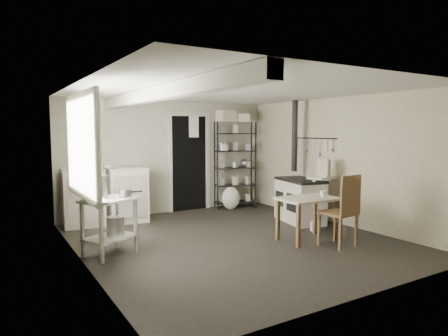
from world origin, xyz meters
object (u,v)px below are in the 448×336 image
prep_table (110,226)px  stockpot (97,187)px  shelf_rack (235,165)px  chair (338,214)px  base_cabinets (105,198)px  work_table (307,216)px  stove (300,198)px  flour_sack (231,198)px

prep_table → stockpot: bearing=149.4°
shelf_rack → prep_table: bearing=-131.6°
stockpot → chair: (3.11, -1.39, -0.45)m
stockpot → shelf_rack: 3.93m
base_cabinets → chair: 4.12m
base_cabinets → work_table: 3.66m
prep_table → chair: chair is taller
stockpot → shelf_rack: bearing=29.1°
stove → work_table: stove is taller
base_cabinets → flour_sack: (2.66, -0.10, -0.22)m
work_table → flour_sack: size_ratio=1.82×
base_cabinets → stove: base_cabinets is taller
prep_table → work_table: size_ratio=0.89×
base_cabinets → work_table: (2.36, -2.79, -0.08)m
work_table → chair: size_ratio=0.83×
stockpot → flour_sack: size_ratio=0.64×
prep_table → shelf_rack: 3.90m
shelf_rack → chair: bearing=-78.3°
work_table → chair: chair is taller
stockpot → shelf_rack: (3.44, 1.91, 0.01)m
base_cabinets → work_table: size_ratio=1.77×
base_cabinets → shelf_rack: size_ratio=0.82×
work_table → flour_sack: bearing=83.8°
stockpot → work_table: (2.95, -0.92, -0.56)m
base_cabinets → chair: (2.52, -3.26, 0.03)m
base_cabinets → shelf_rack: (2.85, 0.04, 0.49)m
shelf_rack → stove: shelf_rack is taller
base_cabinets → work_table: bearing=-44.6°
stockpot → base_cabinets: (0.59, 1.87, -0.48)m
prep_table → stove: (3.58, 0.17, 0.04)m
stockpot → chair: stockpot is taller
prep_table → stove: 3.58m
shelf_rack → chair: shelf_rack is taller
stockpot → stove: size_ratio=0.30×
shelf_rack → work_table: shelf_rack is taller
base_cabinets → work_table: base_cabinets is taller
shelf_rack → flour_sack: (-0.19, -0.14, -0.71)m
prep_table → stockpot: (-0.13, 0.08, 0.54)m
stockpot → work_table: stockpot is taller
prep_table → flour_sack: size_ratio=1.61×
base_cabinets → stove: size_ratio=1.52×
shelf_rack → base_cabinets: bearing=-161.8°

